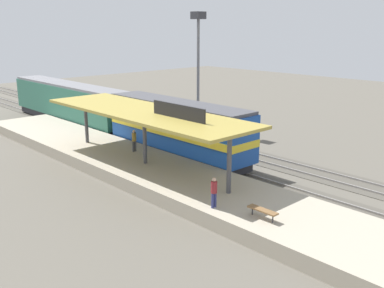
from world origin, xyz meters
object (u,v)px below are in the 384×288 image
(locomotive, at_px, (177,129))
(passenger_carriage_single, at_px, (68,102))
(person_walking, at_px, (134,139))
(platform_bench, at_px, (263,210))
(light_mast, at_px, (198,47))
(person_waiting, at_px, (214,191))

(locomotive, bearing_deg, passenger_carriage_single, 90.00)
(locomotive, height_order, passenger_carriage_single, locomotive)
(person_walking, bearing_deg, passenger_carriage_single, 78.66)
(platform_bench, relative_size, locomotive, 0.12)
(platform_bench, relative_size, light_mast, 0.15)
(passenger_carriage_single, distance_m, person_waiting, 29.47)
(locomotive, bearing_deg, person_waiting, -122.46)
(platform_bench, height_order, person_waiting, person_waiting)
(locomotive, xyz_separation_m, person_waiting, (-6.79, -10.67, -0.56))
(light_mast, distance_m, person_walking, 13.67)
(light_mast, xyz_separation_m, person_waiting, (-14.59, -16.36, -6.54))
(passenger_carriage_single, xyz_separation_m, light_mast, (7.80, -12.32, 6.08))
(passenger_carriage_single, bearing_deg, locomotive, -90.00)
(passenger_carriage_single, distance_m, light_mast, 15.80)
(passenger_carriage_single, bearing_deg, platform_bench, -100.84)
(platform_bench, distance_m, person_walking, 14.85)
(platform_bench, relative_size, person_walking, 0.99)
(locomotive, bearing_deg, platform_bench, -114.21)
(light_mast, bearing_deg, locomotive, -143.93)
(light_mast, bearing_deg, person_walking, -158.38)
(passenger_carriage_single, bearing_deg, person_waiting, -103.32)
(platform_bench, bearing_deg, passenger_carriage_single, 79.16)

